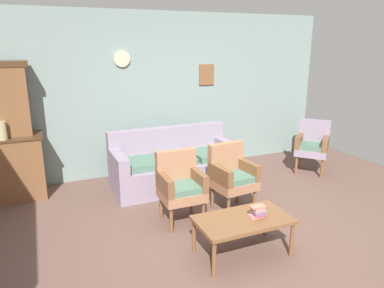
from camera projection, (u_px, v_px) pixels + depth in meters
ground_plane at (231, 238)px, 4.19m from camera, size 7.68×7.68×0.00m
wall_back_with_decor at (158, 94)px, 6.15m from camera, size 6.40×0.09×2.70m
side_cabinet at (2, 169)px, 5.11m from camera, size 1.16×0.55×0.93m
vase_on_cabinet at (2, 131)px, 4.83m from camera, size 0.13×0.13×0.25m
floral_couch at (174, 166)px, 5.65m from camera, size 1.94×0.82×0.90m
armchair_near_couch_end at (180, 184)px, 4.48m from camera, size 0.52×0.49×0.90m
armchair_by_doorway at (232, 174)px, 4.80m from camera, size 0.57×0.54×0.90m
wingback_chair_by_fireplace at (313, 144)px, 6.24m from camera, size 0.71×0.71×0.90m
coffee_table at (243, 222)px, 3.78m from camera, size 1.00×0.56×0.42m
book_stack_on_table at (258, 211)px, 3.77m from camera, size 0.17×0.11×0.14m
floor_vase_by_wall at (305, 141)px, 7.09m from camera, size 0.24×0.24×0.67m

